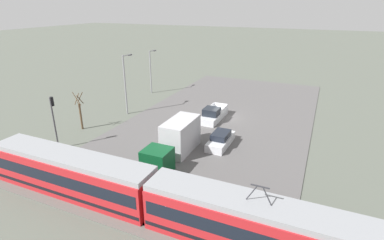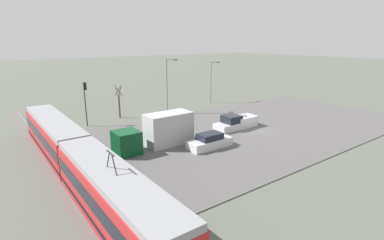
{
  "view_description": "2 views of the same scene",
  "coord_description": "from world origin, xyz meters",
  "px_view_note": "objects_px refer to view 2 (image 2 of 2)",
  "views": [
    {
      "loc": [
        -11.38,
        36.0,
        14.37
      ],
      "look_at": [
        -0.06,
        10.52,
        3.46
      ],
      "focal_mm": 28.0,
      "sensor_mm": 36.0,
      "label": 1
    },
    {
      "loc": [
        -24.58,
        26.76,
        10.81
      ],
      "look_at": [
        -2.79,
        10.71,
        3.49
      ],
      "focal_mm": 28.0,
      "sensor_mm": 36.0,
      "label": 2
    }
  ],
  "objects_px": {
    "traffic_light_pole": "(85,98)",
    "street_lamp_near_crossing": "(212,79)",
    "box_truck": "(159,132)",
    "street_lamp_mid_block": "(168,83)",
    "street_tree": "(119,103)",
    "light_rail_tram": "(77,159)",
    "sedan_car_0": "(210,142)",
    "pickup_truck": "(235,123)"
  },
  "relations": [
    {
      "from": "box_truck",
      "to": "pickup_truck",
      "type": "bearing_deg",
      "value": -90.12
    },
    {
      "from": "light_rail_tram",
      "to": "box_truck",
      "type": "height_order",
      "value": "light_rail_tram"
    },
    {
      "from": "sedan_car_0",
      "to": "street_lamp_mid_block",
      "type": "height_order",
      "value": "street_lamp_mid_block"
    },
    {
      "from": "box_truck",
      "to": "street_lamp_near_crossing",
      "type": "distance_m",
      "value": 23.67
    },
    {
      "from": "light_rail_tram",
      "to": "box_truck",
      "type": "bearing_deg",
      "value": -73.3
    },
    {
      "from": "street_tree",
      "to": "street_lamp_mid_block",
      "type": "relative_size",
      "value": 0.58
    },
    {
      "from": "pickup_truck",
      "to": "traffic_light_pole",
      "type": "distance_m",
      "value": 19.06
    },
    {
      "from": "sedan_car_0",
      "to": "street_lamp_near_crossing",
      "type": "xyz_separation_m",
      "value": [
        17.5,
        -14.9,
        3.47
      ]
    },
    {
      "from": "light_rail_tram",
      "to": "street_lamp_mid_block",
      "type": "bearing_deg",
      "value": -50.37
    },
    {
      "from": "box_truck",
      "to": "street_lamp_near_crossing",
      "type": "height_order",
      "value": "street_lamp_near_crossing"
    },
    {
      "from": "box_truck",
      "to": "traffic_light_pole",
      "type": "xyz_separation_m",
      "value": [
        12.15,
        3.51,
        2.0
      ]
    },
    {
      "from": "pickup_truck",
      "to": "street_tree",
      "type": "relative_size",
      "value": 1.25
    },
    {
      "from": "pickup_truck",
      "to": "traffic_light_pole",
      "type": "height_order",
      "value": "traffic_light_pole"
    },
    {
      "from": "sedan_car_0",
      "to": "street_lamp_near_crossing",
      "type": "distance_m",
      "value": 23.24
    },
    {
      "from": "box_truck",
      "to": "sedan_car_0",
      "type": "height_order",
      "value": "box_truck"
    },
    {
      "from": "pickup_truck",
      "to": "traffic_light_pole",
      "type": "bearing_deg",
      "value": 49.78
    },
    {
      "from": "box_truck",
      "to": "light_rail_tram",
      "type": "bearing_deg",
      "value": 106.7
    },
    {
      "from": "street_lamp_near_crossing",
      "to": "street_lamp_mid_block",
      "type": "height_order",
      "value": "street_lamp_mid_block"
    },
    {
      "from": "light_rail_tram",
      "to": "pickup_truck",
      "type": "distance_m",
      "value": 20.04
    },
    {
      "from": "light_rail_tram",
      "to": "street_lamp_near_crossing",
      "type": "height_order",
      "value": "street_lamp_near_crossing"
    },
    {
      "from": "light_rail_tram",
      "to": "sedan_car_0",
      "type": "xyz_separation_m",
      "value": [
        -0.72,
        -12.9,
        -1.01
      ]
    },
    {
      "from": "street_lamp_near_crossing",
      "to": "street_lamp_mid_block",
      "type": "bearing_deg",
      "value": 102.78
    },
    {
      "from": "street_tree",
      "to": "street_lamp_mid_block",
      "type": "distance_m",
      "value": 7.64
    },
    {
      "from": "street_tree",
      "to": "light_rail_tram",
      "type": "bearing_deg",
      "value": 147.26
    },
    {
      "from": "pickup_truck",
      "to": "sedan_car_0",
      "type": "distance_m",
      "value": 7.71
    },
    {
      "from": "sedan_car_0",
      "to": "street_lamp_mid_block",
      "type": "relative_size",
      "value": 0.59
    },
    {
      "from": "light_rail_tram",
      "to": "sedan_car_0",
      "type": "height_order",
      "value": "light_rail_tram"
    },
    {
      "from": "light_rail_tram",
      "to": "traffic_light_pole",
      "type": "height_order",
      "value": "traffic_light_pole"
    },
    {
      "from": "street_lamp_near_crossing",
      "to": "street_tree",
      "type": "bearing_deg",
      "value": 91.75
    },
    {
      "from": "street_lamp_mid_block",
      "to": "street_tree",
      "type": "bearing_deg",
      "value": 75.35
    },
    {
      "from": "sedan_car_0",
      "to": "light_rail_tram",
      "type": "bearing_deg",
      "value": 86.82
    },
    {
      "from": "light_rail_tram",
      "to": "street_lamp_mid_block",
      "type": "xyz_separation_m",
      "value": [
        14.43,
        -17.43,
        2.95
      ]
    },
    {
      "from": "sedan_car_0",
      "to": "street_lamp_mid_block",
      "type": "distance_m",
      "value": 16.3
    },
    {
      "from": "sedan_car_0",
      "to": "traffic_light_pole",
      "type": "xyz_separation_m",
      "value": [
        15.55,
        7.45,
        2.92
      ]
    },
    {
      "from": "box_truck",
      "to": "sedan_car_0",
      "type": "relative_size",
      "value": 1.76
    },
    {
      "from": "sedan_car_0",
      "to": "street_lamp_near_crossing",
      "type": "bearing_deg",
      "value": -40.4
    },
    {
      "from": "light_rail_tram",
      "to": "box_truck",
      "type": "distance_m",
      "value": 9.35
    },
    {
      "from": "box_truck",
      "to": "street_lamp_mid_block",
      "type": "distance_m",
      "value": 14.79
    },
    {
      "from": "traffic_light_pole",
      "to": "street_lamp_mid_block",
      "type": "height_order",
      "value": "street_lamp_mid_block"
    },
    {
      "from": "light_rail_tram",
      "to": "street_lamp_near_crossing",
      "type": "xyz_separation_m",
      "value": [
        16.78,
        -27.8,
        2.46
      ]
    },
    {
      "from": "traffic_light_pole",
      "to": "street_lamp_near_crossing",
      "type": "xyz_separation_m",
      "value": [
        1.95,
        -22.35,
        0.55
      ]
    },
    {
      "from": "pickup_truck",
      "to": "street_lamp_mid_block",
      "type": "xyz_separation_m",
      "value": [
        11.77,
        2.41,
        3.92
      ]
    }
  ]
}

